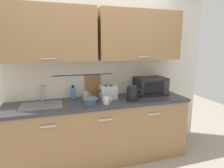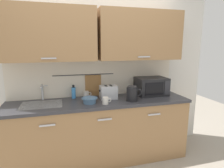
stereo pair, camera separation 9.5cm
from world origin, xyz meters
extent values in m
cube|color=#997047|center=(0.00, 0.30, 0.43)|extent=(2.50, 0.60, 0.86)
cube|color=#B7B7BC|center=(-0.69, -0.01, 0.74)|extent=(0.18, 0.02, 0.02)
cube|color=#B7B7BC|center=(0.00, -0.01, 0.74)|extent=(0.18, 0.02, 0.02)
cube|color=#B7B7BC|center=(0.69, -0.01, 0.74)|extent=(0.18, 0.02, 0.02)
cube|color=#333338|center=(0.00, 0.30, 0.88)|extent=(2.53, 0.63, 0.04)
cube|color=#9EA0A5|center=(-0.77, 0.32, 0.85)|extent=(0.52, 0.38, 0.09)
cube|color=silver|center=(0.00, 0.63, 1.25)|extent=(3.70, 0.06, 2.50)
cube|color=beige|center=(0.00, 0.59, 1.18)|extent=(2.50, 0.01, 0.55)
cube|color=#997047|center=(-0.64, 0.43, 1.80)|extent=(1.23, 0.33, 0.70)
cube|color=#B7B7BC|center=(-0.64, 0.26, 1.50)|extent=(0.18, 0.01, 0.02)
cube|color=#997047|center=(0.64, 0.43, 1.80)|extent=(1.23, 0.33, 0.70)
cube|color=#B7B7BC|center=(0.64, 0.26, 1.50)|extent=(0.18, 0.01, 0.02)
cylinder|color=#333338|center=(-0.17, 0.58, 1.23)|extent=(0.90, 0.01, 0.01)
cube|color=olive|center=(-0.04, 0.58, 1.05)|extent=(0.24, 0.02, 0.34)
cylinder|color=#B2B5BA|center=(-0.77, 0.55, 1.01)|extent=(0.03, 0.03, 0.22)
cylinder|color=#B2B5BA|center=(-0.77, 0.47, 1.11)|extent=(0.02, 0.16, 0.02)
cube|color=#B2B5BA|center=(-0.73, 0.55, 1.10)|extent=(0.07, 0.02, 0.01)
cube|color=black|center=(0.84, 0.41, 1.04)|extent=(0.46, 0.34, 0.27)
cube|color=black|center=(0.81, 0.24, 1.04)|extent=(0.29, 0.01, 0.18)
cube|color=#2D2D33|center=(1.02, 0.24, 1.04)|extent=(0.09, 0.01, 0.21)
cylinder|color=black|center=(0.43, 0.17, 0.91)|extent=(0.16, 0.16, 0.02)
cylinder|color=black|center=(0.43, 0.17, 1.00)|extent=(0.15, 0.15, 0.17)
cylinder|color=#262628|center=(0.43, 0.17, 1.10)|extent=(0.13, 0.13, 0.02)
torus|color=black|center=(0.52, 0.17, 1.01)|extent=(0.11, 0.02, 0.11)
cylinder|color=#3F8CD8|center=(-0.34, 0.52, 0.98)|extent=(0.06, 0.06, 0.16)
cylinder|color=black|center=(-0.34, 0.52, 1.08)|extent=(0.03, 0.03, 0.04)
cylinder|color=silver|center=(-0.16, 0.51, 0.95)|extent=(0.08, 0.08, 0.09)
torus|color=silver|center=(-0.11, 0.51, 0.95)|extent=(0.06, 0.01, 0.06)
cylinder|color=#4C7093|center=(-0.15, 0.22, 0.94)|extent=(0.17, 0.17, 0.07)
torus|color=#4C7093|center=(-0.15, 0.22, 0.97)|extent=(0.21, 0.21, 0.01)
cube|color=#B7BABF|center=(0.14, 0.37, 1.00)|extent=(0.24, 0.17, 0.19)
cube|color=black|center=(0.11, 0.37, 1.08)|extent=(0.03, 0.12, 0.01)
cube|color=black|center=(0.18, 0.37, 1.08)|extent=(0.03, 0.12, 0.01)
cube|color=black|center=(0.02, 0.37, 1.02)|extent=(0.02, 0.02, 0.02)
cylinder|color=silver|center=(0.04, 0.12, 0.95)|extent=(0.08, 0.08, 0.09)
torus|color=silver|center=(0.09, 0.12, 0.95)|extent=(0.06, 0.01, 0.06)
camera|label=1|loc=(-0.59, -2.17, 1.65)|focal=30.30mm
camera|label=2|loc=(-0.50, -2.20, 1.65)|focal=30.30mm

